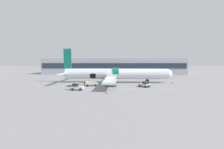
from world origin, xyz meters
The scene contains 14 objects.
ground_plane centered at (0.00, 0.00, 0.00)m, with size 500.00×500.00×0.00m, color gray.
apron_marking_line centered at (3.20, -5.73, 0.00)m, with size 26.48×2.71×0.01m.
terminal_strip centered at (0.00, 42.03, 4.16)m, with size 75.49×13.83×8.31m.
airplane centered at (1.59, 4.84, 2.60)m, with size 34.70×31.64×10.47m.
baggage_tug_lead centered at (-6.35, -8.53, 0.63)m, with size 2.85×1.89×1.49m.
baggage_tug_mid centered at (9.60, -3.50, 0.63)m, with size 2.73×3.13×1.47m.
baggage_cart_loading centered at (-4.01, -2.54, 0.60)m, with size 3.90×2.51×1.19m.
baggage_cart_queued centered at (-8.79, -2.96, 0.48)m, with size 3.70×2.61×0.97m.
ground_crew_loader_a centered at (-5.09, 0.08, 0.93)m, with size 0.47×0.62×1.77m.
ground_crew_loader_b centered at (-0.05, -0.20, 0.82)m, with size 0.49×0.49×1.55m.
ground_crew_driver centered at (-6.43, -0.68, 0.87)m, with size 0.53×0.53×1.65m.
safety_cone_nose centered at (18.78, 3.41, 0.34)m, with size 0.50×0.50×0.72m.
safety_cone_engine_left centered at (0.68, -12.19, 0.31)m, with size 0.48×0.48×0.66m.
safety_cone_wingtip centered at (2.14, -3.51, 0.26)m, with size 0.44×0.44×0.55m.
Camera 1 is at (3.01, -41.35, 6.13)m, focal length 24.00 mm.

